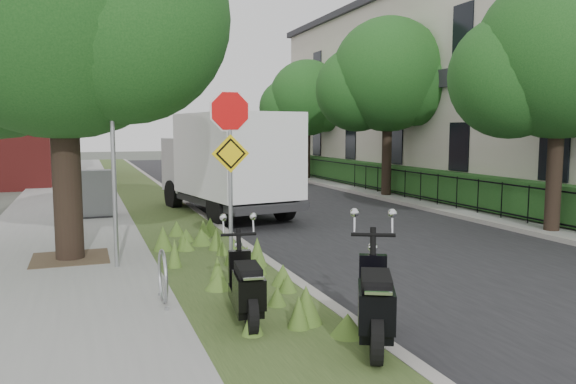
% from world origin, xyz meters
% --- Properties ---
extents(ground, '(120.00, 120.00, 0.00)m').
position_xyz_m(ground, '(0.00, 0.00, 0.00)').
color(ground, '#4C5147').
rests_on(ground, ground).
extents(sidewalk_near, '(3.50, 60.00, 0.12)m').
position_xyz_m(sidewalk_near, '(-4.25, 10.00, 0.06)').
color(sidewalk_near, gray).
rests_on(sidewalk_near, ground).
extents(verge, '(2.00, 60.00, 0.12)m').
position_xyz_m(verge, '(-1.50, 10.00, 0.06)').
color(verge, '#354B20').
rests_on(verge, ground).
extents(kerb_near, '(0.20, 60.00, 0.13)m').
position_xyz_m(kerb_near, '(-0.50, 10.00, 0.07)').
color(kerb_near, '#9E9991').
rests_on(kerb_near, ground).
extents(road, '(7.00, 60.00, 0.01)m').
position_xyz_m(road, '(3.00, 10.00, 0.01)').
color(road, black).
rests_on(road, ground).
extents(kerb_far, '(0.20, 60.00, 0.13)m').
position_xyz_m(kerb_far, '(6.50, 10.00, 0.07)').
color(kerb_far, '#9E9991').
rests_on(kerb_far, ground).
extents(footpath_far, '(3.20, 60.00, 0.12)m').
position_xyz_m(footpath_far, '(8.20, 10.00, 0.06)').
color(footpath_far, gray).
rests_on(footpath_far, ground).
extents(street_tree_main, '(6.21, 5.54, 7.66)m').
position_xyz_m(street_tree_main, '(-4.08, 2.86, 4.80)').
color(street_tree_main, black).
rests_on(street_tree_main, ground).
extents(bare_post, '(0.08, 0.08, 4.00)m').
position_xyz_m(bare_post, '(-3.20, 1.80, 2.12)').
color(bare_post, '#A5A8AD').
rests_on(bare_post, ground).
extents(bike_hoop, '(0.06, 0.78, 0.77)m').
position_xyz_m(bike_hoop, '(-2.70, -0.60, 0.50)').
color(bike_hoop, '#A5A8AD').
rests_on(bike_hoop, ground).
extents(sign_assembly, '(0.94, 0.08, 3.22)m').
position_xyz_m(sign_assembly, '(-1.40, 0.58, 2.33)').
color(sign_assembly, '#A5A8AD').
rests_on(sign_assembly, ground).
extents(fence_far, '(0.04, 24.00, 1.00)m').
position_xyz_m(fence_far, '(7.20, 10.00, 0.67)').
color(fence_far, black).
rests_on(fence_far, ground).
extents(hedge_far, '(1.00, 24.00, 1.10)m').
position_xyz_m(hedge_far, '(7.90, 10.00, 0.67)').
color(hedge_far, '#1B491A').
rests_on(hedge_far, footpath_far).
extents(terrace_houses, '(7.40, 26.40, 8.20)m').
position_xyz_m(terrace_houses, '(11.49, 10.00, 4.16)').
color(terrace_houses, beige).
rests_on(terrace_houses, ground).
extents(far_tree_a, '(4.60, 4.10, 6.22)m').
position_xyz_m(far_tree_a, '(6.94, 2.05, 4.13)').
color(far_tree_a, black).
rests_on(far_tree_a, ground).
extents(far_tree_b, '(4.83, 4.31, 6.56)m').
position_xyz_m(far_tree_b, '(6.94, 10.05, 4.37)').
color(far_tree_b, black).
rests_on(far_tree_b, ground).
extents(far_tree_c, '(4.37, 3.89, 5.93)m').
position_xyz_m(far_tree_c, '(6.94, 18.04, 3.95)').
color(far_tree_c, black).
rests_on(far_tree_c, ground).
extents(scooter_near, '(0.48, 1.65, 0.79)m').
position_xyz_m(scooter_near, '(-1.82, -1.84, 0.50)').
color(scooter_near, black).
rests_on(scooter_near, ground).
extents(scooter_far, '(0.98, 1.72, 0.89)m').
position_xyz_m(scooter_far, '(-0.69, -3.11, 0.55)').
color(scooter_far, black).
rests_on(scooter_far, ground).
extents(box_truck, '(3.17, 6.00, 2.58)m').
position_xyz_m(box_truck, '(0.31, 7.61, 1.68)').
color(box_truck, '#262628').
rests_on(box_truck, ground).
extents(utility_cabinet, '(1.02, 0.70, 1.32)m').
position_xyz_m(utility_cabinet, '(-3.41, 8.06, 0.75)').
color(utility_cabinet, '#262628').
rests_on(utility_cabinet, ground).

